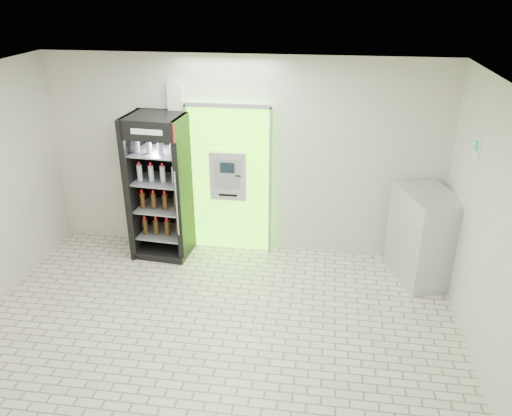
# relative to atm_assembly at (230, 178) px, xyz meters

# --- Properties ---
(ground) EXTENTS (6.00, 6.00, 0.00)m
(ground) POSITION_rel_atm_assembly_xyz_m (0.20, -2.41, -1.17)
(ground) COLOR beige
(ground) RESTS_ON ground
(room_shell) EXTENTS (6.00, 6.00, 6.00)m
(room_shell) POSITION_rel_atm_assembly_xyz_m (0.20, -2.41, 0.67)
(room_shell) COLOR beige
(room_shell) RESTS_ON ground
(atm_assembly) EXTENTS (1.30, 0.24, 2.33)m
(atm_assembly) POSITION_rel_atm_assembly_xyz_m (0.00, 0.00, 0.00)
(atm_assembly) COLOR #6BFF17
(atm_assembly) RESTS_ON ground
(pillar) EXTENTS (0.22, 0.11, 2.60)m
(pillar) POSITION_rel_atm_assembly_xyz_m (-0.78, 0.04, 0.13)
(pillar) COLOR silver
(pillar) RESTS_ON ground
(beverage_cooler) EXTENTS (0.88, 0.81, 2.19)m
(beverage_cooler) POSITION_rel_atm_assembly_xyz_m (-1.00, -0.28, -0.12)
(beverage_cooler) COLOR black
(beverage_cooler) RESTS_ON ground
(steel_cabinet) EXTENTS (0.95, 1.14, 1.31)m
(steel_cabinet) POSITION_rel_atm_assembly_xyz_m (2.86, -0.51, -0.52)
(steel_cabinet) COLOR #B8BBC1
(steel_cabinet) RESTS_ON ground
(exit_sign) EXTENTS (0.02, 0.22, 0.26)m
(exit_sign) POSITION_rel_atm_assembly_xyz_m (3.19, -1.01, 0.95)
(exit_sign) COLOR white
(exit_sign) RESTS_ON room_shell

